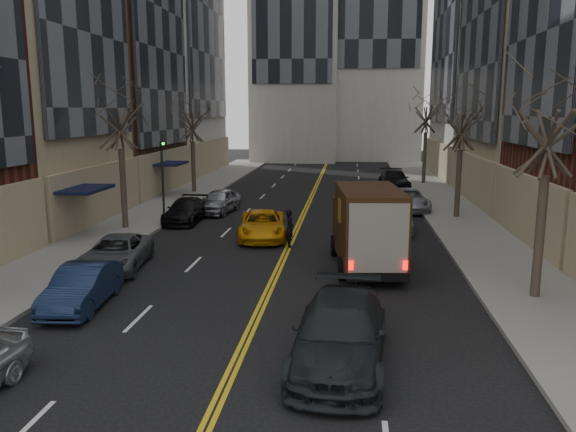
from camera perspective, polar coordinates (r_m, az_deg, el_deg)
name	(u,v)px	position (r m, az deg, el deg)	size (l,w,h in m)	color
sidewalk_left	(166,206)	(36.77, -12.33, 1.02)	(4.00, 66.00, 0.15)	slate
sidewalk_right	(454,211)	(35.42, 16.47, 0.46)	(4.00, 66.00, 0.15)	slate
tree_lf_mid	(119,100)	(29.65, -16.83, 11.19)	(3.20, 3.20, 8.91)	#382D23
tree_lf_far	(192,111)	(41.93, -9.76, 10.45)	(3.20, 3.20, 8.12)	#382D23
tree_rt_near	(551,99)	(19.31, 25.19, 10.68)	(3.20, 3.20, 8.71)	#382D23
tree_rt_mid	(462,109)	(32.89, 17.30, 10.33)	(3.20, 3.20, 8.32)	#382D23
tree_rt_far	(427,102)	(47.72, 13.94, 11.18)	(3.20, 3.20, 9.11)	#382D23
traffic_signal	(162,172)	(31.19, -12.64, 4.39)	(0.29, 0.26, 4.70)	black
ups_truck	(367,228)	(21.98, 8.02, -1.18)	(2.92, 6.13, 3.24)	black
observer_sedan	(340,333)	(14.03, 5.33, -11.74)	(2.55, 5.56, 1.57)	black
taxi	(262,225)	(27.12, -2.61, -0.91)	(2.19, 4.75, 1.32)	orange
pedestrian	(290,228)	(25.35, 0.17, -1.26)	(0.63, 0.41, 1.73)	black
parked_lf_b	(82,287)	(18.91, -20.19, -6.77)	(1.41, 4.03, 1.33)	#111D38
parked_lf_c	(116,253)	(22.88, -17.10, -3.64)	(2.13, 4.62, 1.28)	#52565A
parked_lf_d	(186,211)	(31.56, -10.35, 0.55)	(1.80, 4.42, 1.28)	black
parked_lf_e	(219,201)	(34.05, -7.01, 1.52)	(1.69, 4.21, 1.44)	#95979C
parked_rt_a	(396,219)	(29.22, 10.92, -0.28)	(1.36, 3.89, 1.28)	#4C4E53
parked_rt_b	(408,200)	(35.38, 12.09, 1.63)	(2.23, 4.84, 1.35)	#AFB0B7
parked_rt_c	(394,180)	(44.60, 10.74, 3.63)	(2.08, 5.13, 1.49)	black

